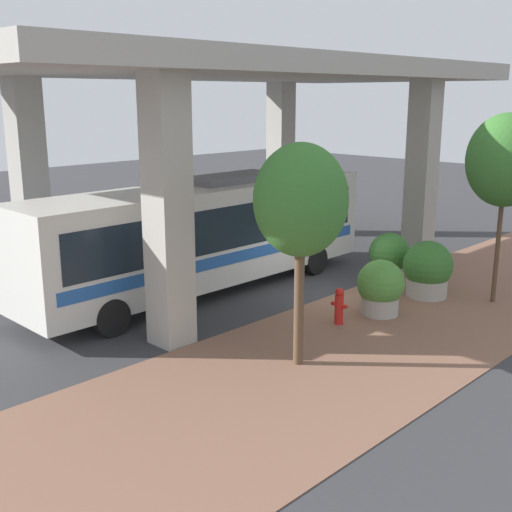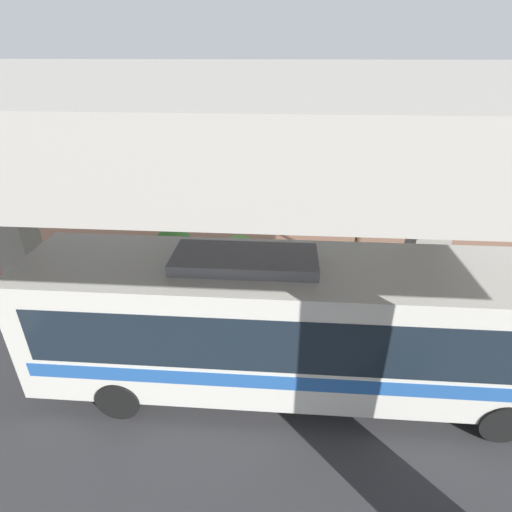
{
  "view_description": "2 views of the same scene",
  "coord_description": "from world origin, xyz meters",
  "px_view_note": "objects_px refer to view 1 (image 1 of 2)",
  "views": [
    {
      "loc": [
        -11.64,
        15.23,
        6.07
      ],
      "look_at": [
        1.52,
        1.79,
        1.33
      ],
      "focal_mm": 45.0,
      "sensor_mm": 36.0,
      "label": 1
    },
    {
      "loc": [
        10.59,
        1.94,
        7.48
      ],
      "look_at": [
        0.45,
        1.19,
        2.16
      ],
      "focal_mm": 28.0,
      "sensor_mm": 36.0,
      "label": 2
    }
  ],
  "objects_px": {
    "fire_hydrant": "(339,306)",
    "planter_front": "(389,258)",
    "street_tree_far": "(301,202)",
    "bus": "(205,231)",
    "street_tree_near": "(506,161)",
    "planter_middle": "(428,270)",
    "planter_back": "(380,288)"
  },
  "relations": [
    {
      "from": "planter_front",
      "to": "street_tree_far",
      "type": "distance_m",
      "value": 7.91
    },
    {
      "from": "bus",
      "to": "street_tree_near",
      "type": "relative_size",
      "value": 2.19
    },
    {
      "from": "planter_back",
      "to": "street_tree_near",
      "type": "relative_size",
      "value": 0.29
    },
    {
      "from": "planter_middle",
      "to": "street_tree_far",
      "type": "bearing_deg",
      "value": 94.44
    },
    {
      "from": "bus",
      "to": "planter_back",
      "type": "xyz_separation_m",
      "value": [
        -5.23,
        -1.95,
        -1.17
      ]
    },
    {
      "from": "bus",
      "to": "planter_front",
      "type": "height_order",
      "value": "bus"
    },
    {
      "from": "planter_middle",
      "to": "street_tree_near",
      "type": "height_order",
      "value": "street_tree_near"
    },
    {
      "from": "street_tree_near",
      "to": "planter_back",
      "type": "bearing_deg",
      "value": 61.65
    },
    {
      "from": "fire_hydrant",
      "to": "planter_middle",
      "type": "height_order",
      "value": "planter_middle"
    },
    {
      "from": "planter_front",
      "to": "street_tree_near",
      "type": "bearing_deg",
      "value": -170.48
    },
    {
      "from": "street_tree_far",
      "to": "bus",
      "type": "bearing_deg",
      "value": -21.42
    },
    {
      "from": "bus",
      "to": "fire_hydrant",
      "type": "xyz_separation_m",
      "value": [
        -4.89,
        -0.49,
        -1.44
      ]
    },
    {
      "from": "bus",
      "to": "street_tree_far",
      "type": "xyz_separation_m",
      "value": [
        -5.83,
        2.29,
        1.85
      ]
    },
    {
      "from": "bus",
      "to": "planter_middle",
      "type": "height_order",
      "value": "bus"
    },
    {
      "from": "bus",
      "to": "street_tree_far",
      "type": "distance_m",
      "value": 6.53
    },
    {
      "from": "planter_middle",
      "to": "street_tree_near",
      "type": "relative_size",
      "value": 0.31
    },
    {
      "from": "planter_front",
      "to": "street_tree_far",
      "type": "bearing_deg",
      "value": 106.89
    },
    {
      "from": "planter_back",
      "to": "street_tree_near",
      "type": "xyz_separation_m",
      "value": [
        -1.81,
        -3.35,
        3.45
      ]
    },
    {
      "from": "planter_back",
      "to": "street_tree_near",
      "type": "bearing_deg",
      "value": -118.35
    },
    {
      "from": "planter_back",
      "to": "street_tree_far",
      "type": "bearing_deg",
      "value": 98.12
    },
    {
      "from": "planter_back",
      "to": "street_tree_near",
      "type": "distance_m",
      "value": 5.14
    },
    {
      "from": "street_tree_near",
      "to": "planter_middle",
      "type": "bearing_deg",
      "value": 28.19
    },
    {
      "from": "bus",
      "to": "planter_middle",
      "type": "distance_m",
      "value": 6.98
    },
    {
      "from": "planter_middle",
      "to": "planter_front",
      "type": "bearing_deg",
      "value": -12.65
    },
    {
      "from": "planter_front",
      "to": "planter_back",
      "type": "distance_m",
      "value": 3.18
    },
    {
      "from": "fire_hydrant",
      "to": "planter_middle",
      "type": "bearing_deg",
      "value": -96.19
    },
    {
      "from": "bus",
      "to": "fire_hydrant",
      "type": "relative_size",
      "value": 11.84
    },
    {
      "from": "planter_front",
      "to": "planter_middle",
      "type": "xyz_separation_m",
      "value": [
        -1.62,
        0.36,
        -0.04
      ]
    },
    {
      "from": "bus",
      "to": "fire_hydrant",
      "type": "distance_m",
      "value": 5.12
    },
    {
      "from": "planter_middle",
      "to": "street_tree_far",
      "type": "xyz_separation_m",
      "value": [
        -0.52,
        6.67,
        2.96
      ]
    },
    {
      "from": "fire_hydrant",
      "to": "planter_front",
      "type": "xyz_separation_m",
      "value": [
        1.2,
        -4.25,
        0.37
      ]
    },
    {
      "from": "fire_hydrant",
      "to": "street_tree_near",
      "type": "height_order",
      "value": "street_tree_near"
    }
  ]
}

